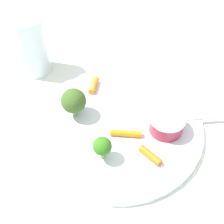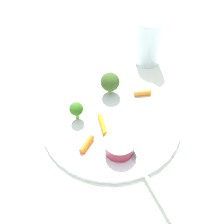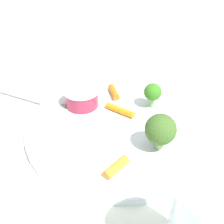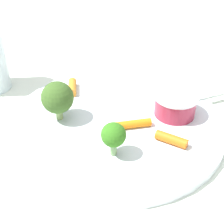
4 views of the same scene
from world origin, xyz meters
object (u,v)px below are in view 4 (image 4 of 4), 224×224
Objects in this scene: carrot_stick_1 at (171,139)px; napkin at (186,51)px; carrot_stick_0 at (72,87)px; broccoli_floret_0 at (114,135)px; plate at (116,122)px; broccoli_floret_1 at (57,98)px; fork at (215,95)px; carrot_stick_2 at (132,124)px; sauce_cup at (175,105)px.

napkin is (-0.22, 0.24, -0.02)m from carrot_stick_1.
carrot_stick_0 is at bearing -166.10° from carrot_stick_1.
broccoli_floret_0 reaches higher than carrot_stick_1.
plate is 7.26× the size of carrot_stick_1.
broccoli_floret_0 is at bearing 12.27° from broccoli_floret_1.
broccoli_floret_0 reaches higher than napkin.
carrot_stick_1 reaches higher than fork.
broccoli_floret_1 is (-0.11, -0.02, 0.01)m from broccoli_floret_0.
broccoli_floret_1 reaches higher than carrot_stick_0.
carrot_stick_2 is at bearing -58.24° from napkin.
fork is (0.01, 0.17, -0.00)m from carrot_stick_2.
broccoli_floret_1 is 0.36m from napkin.
fork is (-0.05, 0.14, -0.01)m from carrot_stick_1.
carrot_stick_2 is (-0.06, -0.02, -0.00)m from carrot_stick_1.
carrot_stick_2 is (0.08, 0.08, -0.03)m from broccoli_floret_1.
fork is 0.20m from napkin.
carrot_stick_0 is 0.20m from carrot_stick_1.
sauce_cup is 1.14× the size of carrot_stick_2.
fork is (-0.00, 0.09, -0.01)m from sauce_cup.
broccoli_floret_0 is 0.28× the size of fork.
carrot_stick_0 is 0.24× the size of napkin.
carrot_stick_1 reaches higher than carrot_stick_2.
broccoli_floret_0 is at bearing -58.25° from napkin.
plate is 0.18m from fork.
carrot_stick_2 is at bearing 121.70° from broccoli_floret_0.
sauce_cup is 0.17m from broccoli_floret_1.
carrot_stick_0 is 0.29m from napkin.
carrot_stick_1 is 0.06m from carrot_stick_2.
fork reaches higher than plate.
napkin is at bearing 104.36° from broccoli_floret_1.
broccoli_floret_0 reaches higher than carrot_stick_0.
plate is 0.09m from broccoli_floret_1.
sauce_cup reaches higher than carrot_stick_1.
carrot_stick_0 and carrot_stick_1 have the same top height.
sauce_cup reaches higher than carrot_stick_0.
broccoli_floret_0 is at bearing -58.30° from carrot_stick_2.
sauce_cup reaches higher than napkin.
carrot_stick_1 is 0.25× the size of fork.
broccoli_floret_0 is 1.09× the size of carrot_stick_1.
plate is 0.03m from carrot_stick_2.
broccoli_floret_0 is 0.08m from carrot_stick_1.
carrot_stick_0 reaches higher than plate.
carrot_stick_2 is at bearing 9.82° from carrot_stick_0.
fork is at bearing 52.77° from carrot_stick_0.
napkin is (-0.16, 0.27, -0.02)m from carrot_stick_2.
napkin is (-0.03, 0.29, -0.02)m from carrot_stick_0.
broccoli_floret_1 is at bearing -119.59° from sauce_cup.
fork is (0.14, 0.19, -0.01)m from carrot_stick_0.
napkin is at bearing 149.70° from fork.
napkin is (-0.09, 0.34, -0.05)m from broccoli_floret_1.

